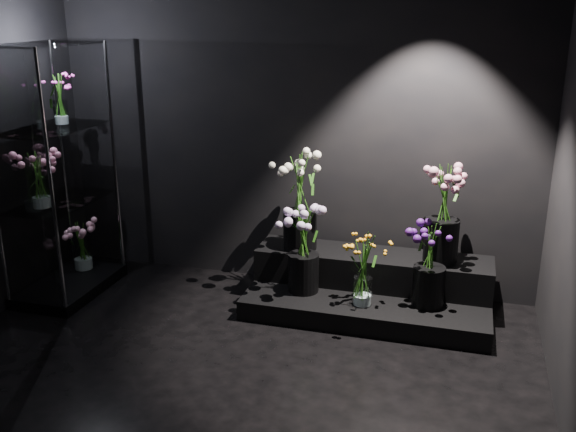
% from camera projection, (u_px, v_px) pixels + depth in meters
% --- Properties ---
extents(floor, '(4.00, 4.00, 0.00)m').
position_uv_depth(floor, '(200.00, 410.00, 3.76)').
color(floor, black).
rests_on(floor, ground).
extents(wall_back, '(4.00, 0.00, 4.00)m').
position_uv_depth(wall_back, '(292.00, 119.00, 5.16)').
color(wall_back, black).
rests_on(wall_back, floor).
extents(display_riser, '(1.84, 0.82, 0.41)m').
position_uv_depth(display_riser, '(369.00, 287.00, 5.01)').
color(display_riser, black).
rests_on(display_riser, floor).
extents(display_case, '(0.55, 0.91, 2.00)m').
position_uv_depth(display_case, '(58.00, 174.00, 5.04)').
color(display_case, black).
rests_on(display_case, floor).
extents(bouquet_orange_bells, '(0.35, 0.35, 0.55)m').
position_uv_depth(bouquet_orange_bells, '(363.00, 269.00, 4.67)').
color(bouquet_orange_bells, white).
rests_on(bouquet_orange_bells, display_riser).
extents(bouquet_lilac, '(0.51, 0.51, 0.66)m').
position_uv_depth(bouquet_lilac, '(304.00, 243.00, 4.87)').
color(bouquet_lilac, black).
rests_on(bouquet_lilac, display_riser).
extents(bouquet_purple, '(0.35, 0.35, 0.64)m').
position_uv_depth(bouquet_purple, '(430.00, 261.00, 4.64)').
color(bouquet_purple, black).
rests_on(bouquet_purple, display_riser).
extents(bouquet_cream_roses, '(0.45, 0.45, 0.77)m').
position_uv_depth(bouquet_cream_roses, '(300.00, 197.00, 5.02)').
color(bouquet_cream_roses, black).
rests_on(bouquet_cream_roses, display_riser).
extents(bouquet_pink_roses, '(0.43, 0.43, 0.74)m').
position_uv_depth(bouquet_pink_roses, '(443.00, 210.00, 4.76)').
color(bouquet_pink_roses, black).
rests_on(bouquet_pink_roses, display_riser).
extents(bouquet_case_pink, '(0.33, 0.33, 0.44)m').
position_uv_depth(bouquet_case_pink, '(39.00, 178.00, 4.88)').
color(bouquet_case_pink, white).
rests_on(bouquet_case_pink, display_case).
extents(bouquet_case_magenta, '(0.23, 0.23, 0.39)m').
position_uv_depth(bouquet_case_magenta, '(59.00, 98.00, 5.02)').
color(bouquet_case_magenta, white).
rests_on(bouquet_case_magenta, display_case).
extents(bouquet_case_base_pink, '(0.35, 0.35, 0.42)m').
position_uv_depth(bouquet_case_base_pink, '(82.00, 244.00, 5.50)').
color(bouquet_case_base_pink, white).
rests_on(bouquet_case_base_pink, display_case).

